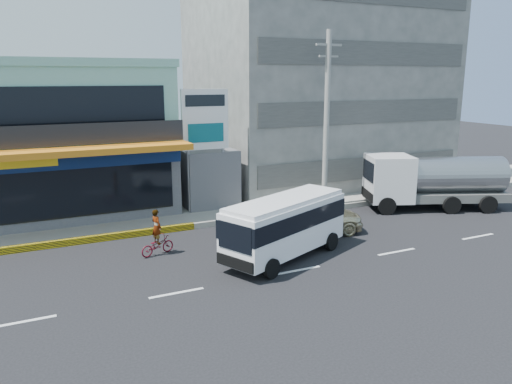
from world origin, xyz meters
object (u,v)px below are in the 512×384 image
(billboard, at_px, (205,127))
(sedan, at_px, (311,216))
(shop_building, at_px, (50,141))
(utility_pole_near, at_px, (327,120))
(satellite_dish, at_px, (203,147))
(concrete_building, at_px, (316,84))
(minibus, at_px, (285,223))
(motorcycle_rider, at_px, (157,240))
(tanker_truck, at_px, (431,180))

(billboard, relative_size, sedan, 1.37)
(shop_building, bearing_deg, billboard, -32.32)
(shop_building, bearing_deg, utility_pole_near, -25.06)
(satellite_dish, relative_size, utility_pole_near, 0.15)
(shop_building, height_order, billboard, shop_building)
(shop_building, bearing_deg, concrete_building, 3.35)
(shop_building, xyz_separation_m, billboard, (7.50, -4.75, 0.93))
(minibus, distance_m, sedan, 3.78)
(billboard, height_order, utility_pole_near, utility_pole_near)
(billboard, xyz_separation_m, utility_pole_near, (6.50, -1.80, 0.22))
(utility_pole_near, distance_m, motorcycle_rider, 11.94)
(billboard, xyz_separation_m, sedan, (3.50, -5.25, -4.07))
(minibus, height_order, motorcycle_rider, minibus)
(tanker_truck, bearing_deg, shop_building, 155.57)
(sedan, xyz_separation_m, motorcycle_rider, (-7.59, 0.24, -0.19))
(minibus, distance_m, tanker_truck, 12.00)
(shop_building, relative_size, tanker_truck, 1.50)
(minibus, bearing_deg, satellite_dish, 91.26)
(utility_pole_near, bearing_deg, sedan, -130.98)
(satellite_dish, height_order, motorcycle_rider, satellite_dish)
(tanker_truck, bearing_deg, concrete_building, 99.55)
(motorcycle_rider, bearing_deg, sedan, -1.84)
(concrete_building, relative_size, minibus, 2.47)
(satellite_dish, height_order, billboard, billboard)
(concrete_building, xyz_separation_m, utility_pole_near, (-4.00, -7.60, -1.85))
(utility_pole_near, bearing_deg, concrete_building, 62.24)
(concrete_building, distance_m, motorcycle_rider, 19.23)
(minibus, bearing_deg, motorcycle_rider, 150.74)
(concrete_building, xyz_separation_m, satellite_dish, (-10.00, -4.00, -3.42))
(tanker_truck, bearing_deg, motorcycle_rider, -177.14)
(shop_building, relative_size, utility_pole_near, 1.24)
(satellite_dish, distance_m, utility_pole_near, 7.17)
(tanker_truck, bearing_deg, satellite_dish, 152.83)
(satellite_dish, relative_size, billboard, 0.22)
(satellite_dish, bearing_deg, tanker_truck, -27.17)
(concrete_building, relative_size, sedan, 3.19)
(billboard, bearing_deg, motorcycle_rider, -129.26)
(minibus, relative_size, tanker_truck, 0.78)
(concrete_building, height_order, satellite_dish, concrete_building)
(satellite_dish, bearing_deg, sedan, -66.96)
(shop_building, bearing_deg, minibus, -56.59)
(shop_building, height_order, satellite_dish, shop_building)
(tanker_truck, bearing_deg, billboard, 160.99)
(utility_pole_near, distance_m, sedan, 6.27)
(billboard, height_order, motorcycle_rider, billboard)
(sedan, relative_size, tanker_truck, 0.61)
(satellite_dish, distance_m, sedan, 8.13)
(satellite_dish, bearing_deg, minibus, -88.74)
(billboard, height_order, sedan, billboard)
(satellite_dish, bearing_deg, motorcycle_rider, -124.00)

